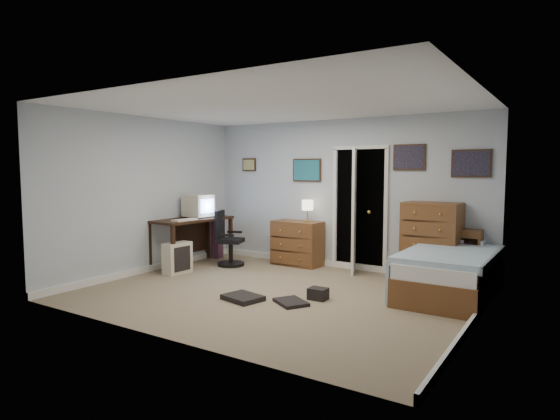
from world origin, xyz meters
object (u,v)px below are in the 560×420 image
object	(u,v)px
computer_desk	(188,229)
low_dresser	(297,243)
bed	(450,272)
tall_dresser	(431,243)
office_chair	(228,244)

from	to	relation	value
computer_desk	low_dresser	size ratio (longest dim) A/B	1.70
computer_desk	low_dresser	distance (m)	1.92
bed	tall_dresser	bearing A→B (deg)	126.13
computer_desk	tall_dresser	distance (m)	4.01
office_chair	tall_dresser	world-z (taller)	tall_dresser
low_dresser	tall_dresser	world-z (taller)	tall_dresser
tall_dresser	bed	distance (m)	0.75
low_dresser	bed	world-z (taller)	low_dresser
bed	computer_desk	bearing A→B (deg)	-173.37
office_chair	low_dresser	bearing A→B (deg)	15.79
tall_dresser	bed	xyz separation A→B (m)	(0.40, -0.56, -0.28)
computer_desk	bed	size ratio (longest dim) A/B	0.72
bed	low_dresser	bearing A→B (deg)	168.16
office_chair	low_dresser	xyz separation A→B (m)	(0.99, 0.69, 0.01)
computer_desk	tall_dresser	bearing A→B (deg)	17.84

